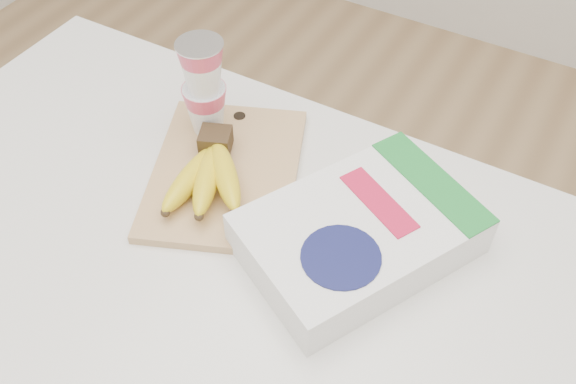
% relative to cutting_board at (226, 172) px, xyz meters
% --- Properties ---
extents(cutting_board, '(0.32, 0.36, 0.02)m').
position_rel_cutting_board_xyz_m(cutting_board, '(0.00, 0.00, 0.00)').
color(cutting_board, tan).
rests_on(cutting_board, table).
extents(bananas, '(0.16, 0.19, 0.06)m').
position_rel_cutting_board_xyz_m(bananas, '(-0.00, -0.04, 0.03)').
color(bananas, '#382816').
rests_on(bananas, cutting_board).
extents(yogurt_stack, '(0.08, 0.07, 0.17)m').
position_rel_cutting_board_xyz_m(yogurt_stack, '(-0.07, 0.06, 0.10)').
color(yogurt_stack, white).
rests_on(yogurt_stack, cutting_board).
extents(cereal_box, '(0.33, 0.37, 0.07)m').
position_rel_cutting_board_xyz_m(cereal_box, '(0.24, -0.03, 0.03)').
color(cereal_box, white).
rests_on(cereal_box, table).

